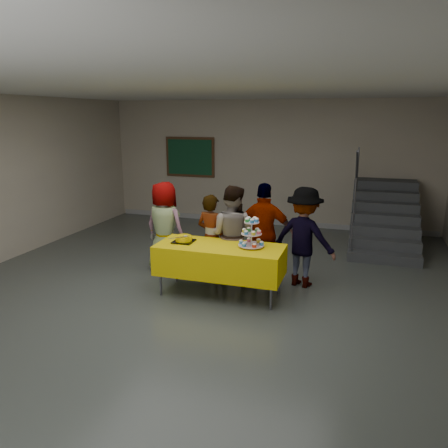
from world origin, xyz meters
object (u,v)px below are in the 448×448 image
at_px(cupcake_stand, 251,235).
at_px(schoolchild_b, 211,238).
at_px(schoolchild_a, 165,227).
at_px(schoolchild_c, 232,235).
at_px(bake_table, 220,259).
at_px(staircase, 383,220).
at_px(noticeboard, 190,157).
at_px(schoolchild_d, 264,233).
at_px(schoolchild_e, 304,237).
at_px(bear_cake, 184,238).

distance_m(cupcake_stand, schoolchild_b, 0.94).
relative_size(schoolchild_a, schoolchild_c, 0.98).
xyz_separation_m(cupcake_stand, schoolchild_c, (-0.45, 0.49, -0.17)).
bearing_deg(bake_table, schoolchild_a, 149.37).
height_order(staircase, noticeboard, noticeboard).
bearing_deg(cupcake_stand, schoolchild_d, 86.10).
relative_size(schoolchild_c, staircase, 0.66).
height_order(schoolchild_a, schoolchild_c, schoolchild_c).
distance_m(schoolchild_e, staircase, 3.20).
bearing_deg(bake_table, schoolchild_b, 121.28).
bearing_deg(schoolchild_e, cupcake_stand, 62.17).
bearing_deg(schoolchild_b, schoolchild_e, -152.90).
height_order(schoolchild_e, staircase, staircase).
distance_m(schoolchild_c, schoolchild_d, 0.52).
distance_m(schoolchild_b, noticeboard, 4.55).
relative_size(bear_cake, schoolchild_b, 0.25).
xyz_separation_m(bake_table, schoolchild_e, (1.12, 0.77, 0.23)).
bearing_deg(bake_table, staircase, 56.95).
distance_m(schoolchild_e, noticeboard, 5.15).
height_order(cupcake_stand, bear_cake, cupcake_stand).
height_order(cupcake_stand, schoolchild_b, schoolchild_b).
distance_m(schoolchild_c, staircase, 3.95).
bearing_deg(schoolchild_d, bear_cake, 29.04).
bearing_deg(cupcake_stand, staircase, 61.74).
distance_m(cupcake_stand, schoolchild_e, 0.98).
bearing_deg(bear_cake, schoolchild_d, 33.57).
relative_size(cupcake_stand, schoolchild_d, 0.28).
distance_m(schoolchild_b, schoolchild_c, 0.35).
bearing_deg(schoolchild_a, cupcake_stand, 170.34).
bearing_deg(schoolchild_e, schoolchild_b, 25.25).
distance_m(schoolchild_a, noticeboard, 4.03).
bearing_deg(bear_cake, schoolchild_b, 63.45).
xyz_separation_m(bear_cake, schoolchild_b, (0.26, 0.52, -0.12)).
height_order(schoolchild_c, schoolchild_e, schoolchild_c).
height_order(cupcake_stand, schoolchild_c, schoolchild_c).
distance_m(schoolchild_d, noticeboard, 4.78).
bearing_deg(schoolchild_e, bake_table, 50.32).
bearing_deg(schoolchild_a, staircase, -129.32).
height_order(bake_table, schoolchild_c, schoolchild_c).
xyz_separation_m(schoolchild_c, schoolchild_d, (0.49, 0.18, 0.02)).
height_order(schoolchild_a, schoolchild_e, schoolchild_e).
relative_size(schoolchild_a, schoolchild_d, 0.96).
relative_size(staircase, noticeboard, 1.85).
bearing_deg(noticeboard, schoolchild_a, -74.30).
bearing_deg(cupcake_stand, bake_table, -170.74).
height_order(bear_cake, schoolchild_d, schoolchild_d).
bearing_deg(schoolchild_b, noticeboard, -46.03).
bearing_deg(schoolchild_a, schoolchild_c, -176.29).
distance_m(bear_cake, noticeboard, 4.89).
distance_m(cupcake_stand, schoolchild_d, 0.68).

